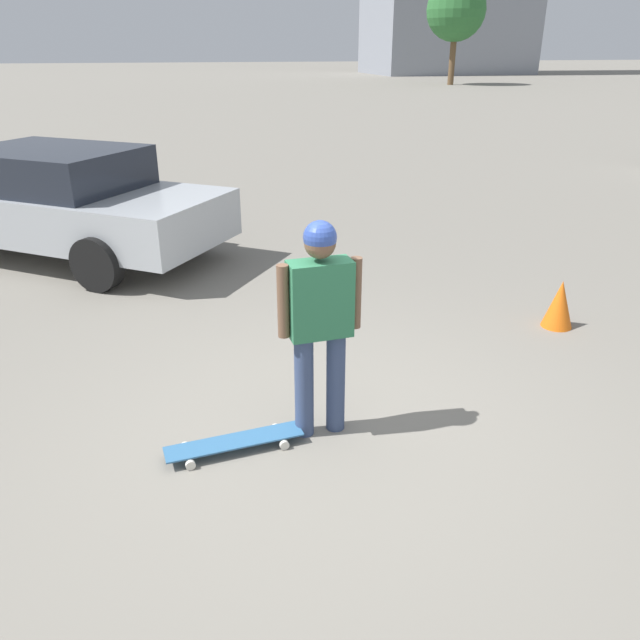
{
  "coord_description": "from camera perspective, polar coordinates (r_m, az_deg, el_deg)",
  "views": [
    {
      "loc": [
        -0.92,
        -3.8,
        2.62
      ],
      "look_at": [
        0.0,
        0.0,
        0.9
      ],
      "focal_mm": 35.0,
      "sensor_mm": 36.0,
      "label": 1
    }
  ],
  "objects": [
    {
      "name": "person",
      "position": [
        4.25,
        0.0,
        0.63
      ],
      "size": [
        0.59,
        0.23,
        1.59
      ],
      "rotation": [
        0.0,
        0.0,
        0.07
      ],
      "color": "#38476B",
      "rests_on": "ground_plane"
    },
    {
      "name": "tree_distant",
      "position": [
        48.94,
        12.34,
        25.93
      ],
      "size": [
        4.09,
        4.09,
        6.9
      ],
      "color": "brown",
      "rests_on": "ground_plane"
    },
    {
      "name": "traffic_cone",
      "position": [
        6.7,
        21.06,
        1.38
      ],
      "size": [
        0.31,
        0.31,
        0.49
      ],
      "color": "orange",
      "rests_on": "ground_plane"
    },
    {
      "name": "car_parked_near",
      "position": [
        9.12,
        -23.31,
        10.0
      ],
      "size": [
        4.88,
        4.23,
        1.42
      ],
      "rotation": [
        0.0,
        0.0,
        2.51
      ],
      "color": "#ADB2B7",
      "rests_on": "ground_plane"
    },
    {
      "name": "skateboard",
      "position": [
        4.51,
        -7.82,
        -11.0
      ],
      "size": [
        0.99,
        0.34,
        0.08
      ],
      "rotation": [
        0.0,
        0.0,
        3.26
      ],
      "color": "#336693",
      "rests_on": "ground_plane"
    },
    {
      "name": "ground_plane",
      "position": [
        4.71,
        0.0,
        -10.02
      ],
      "size": [
        220.0,
        220.0,
        0.0
      ],
      "primitive_type": "plane",
      "color": "gray"
    }
  ]
}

